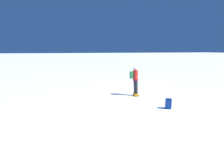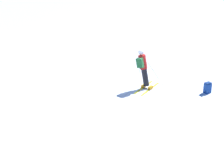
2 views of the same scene
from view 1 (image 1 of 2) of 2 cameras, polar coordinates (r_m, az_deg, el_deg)
name	(u,v)px [view 1 (image 1 of 2)]	position (r m, az deg, el deg)	size (l,w,h in m)	color
ground_plane	(134,94)	(11.45, 7.07, -3.33)	(300.00, 300.00, 0.00)	white
skier	(135,79)	(11.09, 7.55, 1.67)	(1.27, 1.80, 1.87)	yellow
spare_backpack	(168,104)	(9.05, 17.94, -6.09)	(0.36, 0.37, 0.50)	#194293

